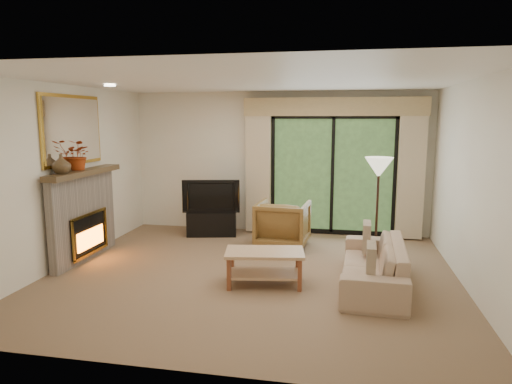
% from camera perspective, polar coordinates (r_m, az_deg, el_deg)
% --- Properties ---
extents(floor, '(5.50, 5.50, 0.00)m').
position_cam_1_polar(floor, '(6.38, -0.52, -10.23)').
color(floor, '#826549').
rests_on(floor, ground).
extents(ceiling, '(5.50, 5.50, 0.00)m').
position_cam_1_polar(ceiling, '(6.03, -0.56, 13.74)').
color(ceiling, white).
rests_on(ceiling, ground).
extents(wall_back, '(5.00, 0.00, 5.00)m').
position_cam_1_polar(wall_back, '(8.52, 2.83, 3.67)').
color(wall_back, white).
rests_on(wall_back, ground).
extents(wall_front, '(5.00, 0.00, 5.00)m').
position_cam_1_polar(wall_front, '(3.69, -8.33, -3.80)').
color(wall_front, white).
rests_on(wall_front, ground).
extents(wall_left, '(0.00, 5.00, 5.00)m').
position_cam_1_polar(wall_left, '(7.14, -22.71, 1.88)').
color(wall_left, white).
rests_on(wall_left, ground).
extents(wall_right, '(0.00, 5.00, 5.00)m').
position_cam_1_polar(wall_right, '(6.15, 25.46, 0.61)').
color(wall_right, white).
rests_on(wall_right, ground).
extents(fireplace, '(0.24, 1.70, 1.37)m').
position_cam_1_polar(fireplace, '(7.34, -20.78, -2.69)').
color(fireplace, slate).
rests_on(fireplace, floor).
extents(mirror, '(0.07, 1.45, 1.02)m').
position_cam_1_polar(mirror, '(7.25, -21.93, 7.19)').
color(mirror, gold).
rests_on(mirror, wall_left).
extents(sliding_door, '(2.26, 0.10, 2.16)m').
position_cam_1_polar(sliding_door, '(8.41, 9.53, 2.11)').
color(sliding_door, black).
rests_on(sliding_door, floor).
extents(curtain_left, '(0.45, 0.18, 2.35)m').
position_cam_1_polar(curtain_left, '(8.43, 0.31, 2.94)').
color(curtain_left, '#C9B491').
rests_on(curtain_left, floor).
extents(curtain_right, '(0.45, 0.18, 2.35)m').
position_cam_1_polar(curtain_right, '(8.36, 18.82, 2.39)').
color(curtain_right, '#C9B491').
rests_on(curtain_right, floor).
extents(cornice, '(3.20, 0.24, 0.32)m').
position_cam_1_polar(cornice, '(8.26, 9.74, 10.46)').
color(cornice, tan).
rests_on(cornice, wall_back).
extents(media_console, '(0.95, 0.58, 0.44)m').
position_cam_1_polar(media_console, '(8.41, -5.54, -3.90)').
color(media_console, black).
rests_on(media_console, floor).
extents(tv, '(1.03, 0.35, 0.59)m').
position_cam_1_polar(tv, '(8.30, -5.60, -0.41)').
color(tv, black).
rests_on(tv, media_console).
extents(armchair, '(0.88, 0.91, 0.77)m').
position_cam_1_polar(armchair, '(7.62, 3.37, -3.99)').
color(armchair, brown).
rests_on(armchair, floor).
extents(sofa, '(0.84, 1.99, 0.57)m').
position_cam_1_polar(sofa, '(6.08, 14.44, -8.69)').
color(sofa, tan).
rests_on(sofa, floor).
extents(pillow_near, '(0.12, 0.40, 0.40)m').
position_cam_1_polar(pillow_near, '(5.48, 14.18, -8.40)').
color(pillow_near, brown).
rests_on(pillow_near, sofa).
extents(pillow_far, '(0.12, 0.40, 0.40)m').
position_cam_1_polar(pillow_far, '(6.56, 13.66, -5.44)').
color(pillow_far, brown).
rests_on(pillow_far, sofa).
extents(coffee_table, '(1.07, 0.70, 0.45)m').
position_cam_1_polar(coffee_table, '(5.94, 1.08, -9.45)').
color(coffee_table, tan).
rests_on(coffee_table, floor).
extents(floor_lamp, '(0.50, 0.50, 1.56)m').
position_cam_1_polar(floor_lamp, '(7.06, 14.89, -2.09)').
color(floor_lamp, beige).
rests_on(floor_lamp, floor).
extents(vase, '(0.30, 0.30, 0.27)m').
position_cam_1_polar(vase, '(6.81, -23.18, 3.24)').
color(vase, '#4C3A24').
rests_on(vase, fireplace).
extents(branches, '(0.42, 0.37, 0.44)m').
position_cam_1_polar(branches, '(7.15, -21.31, 4.31)').
color(branches, '#93310E').
rests_on(branches, fireplace).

